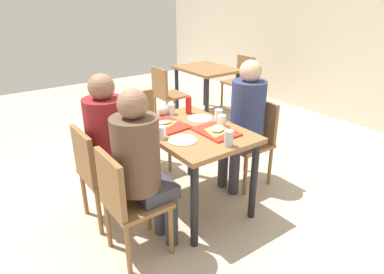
{
  "coord_description": "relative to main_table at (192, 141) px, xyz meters",
  "views": [
    {
      "loc": [
        2.1,
        -1.52,
        1.79
      ],
      "look_at": [
        0.0,
        0.0,
        0.67
      ],
      "focal_mm": 31.34,
      "sensor_mm": 36.0,
      "label": 1
    }
  ],
  "objects": [
    {
      "name": "ground_plane",
      "position": [
        0.0,
        0.0,
        -0.64
      ],
      "size": [
        10.0,
        10.0,
        0.02
      ],
      "primitive_type": "cube",
      "color": "#B7A893"
    },
    {
      "name": "main_table",
      "position": [
        0.0,
        0.0,
        0.0
      ],
      "size": [
        1.02,
        0.73,
        0.75
      ],
      "color": "olive",
      "rests_on": "ground_plane"
    },
    {
      "name": "chair_near_left",
      "position": [
        -0.26,
        -0.75,
        -0.14
      ],
      "size": [
        0.4,
        0.4,
        0.84
      ],
      "color": "olive",
      "rests_on": "ground_plane"
    },
    {
      "name": "chair_near_right",
      "position": [
        0.26,
        -0.75,
        -0.14
      ],
      "size": [
        0.4,
        0.4,
        0.84
      ],
      "color": "olive",
      "rests_on": "ground_plane"
    },
    {
      "name": "chair_far_side",
      "position": [
        0.0,
        0.75,
        -0.14
      ],
      "size": [
        0.4,
        0.4,
        0.84
      ],
      "color": "olive",
      "rests_on": "ground_plane"
    },
    {
      "name": "chair_left_end",
      "position": [
        -0.9,
        0.0,
        -0.14
      ],
      "size": [
        0.4,
        0.4,
        0.84
      ],
      "color": "olive",
      "rests_on": "ground_plane"
    },
    {
      "name": "person_in_red",
      "position": [
        -0.26,
        -0.61,
        0.1
      ],
      "size": [
        0.32,
        0.42,
        1.25
      ],
      "color": "#383842",
      "rests_on": "ground_plane"
    },
    {
      "name": "person_in_brown_jacket",
      "position": [
        0.26,
        -0.61,
        0.1
      ],
      "size": [
        0.32,
        0.42,
        1.25
      ],
      "color": "#383842",
      "rests_on": "ground_plane"
    },
    {
      "name": "person_far_side",
      "position": [
        -0.0,
        0.61,
        0.1
      ],
      "size": [
        0.32,
        0.42,
        1.25
      ],
      "color": "#383842",
      "rests_on": "ground_plane"
    },
    {
      "name": "tray_red_near",
      "position": [
        -0.18,
        -0.13,
        0.12
      ],
      "size": [
        0.38,
        0.29,
        0.02
      ],
      "primitive_type": "cube",
      "rotation": [
        0.0,
        0.0,
        0.08
      ],
      "color": "red",
      "rests_on": "main_table"
    },
    {
      "name": "tray_red_far",
      "position": [
        0.18,
        0.11,
        0.12
      ],
      "size": [
        0.36,
        0.26,
        0.02
      ],
      "primitive_type": "cube",
      "rotation": [
        0.0,
        0.0,
        0.01
      ],
      "color": "red",
      "rests_on": "main_table"
    },
    {
      "name": "paper_plate_center",
      "position": [
        -0.15,
        0.2,
        0.12
      ],
      "size": [
        0.22,
        0.22,
        0.01
      ],
      "primitive_type": "cylinder",
      "color": "white",
      "rests_on": "main_table"
    },
    {
      "name": "paper_plate_near_edge",
      "position": [
        0.15,
        -0.2,
        0.12
      ],
      "size": [
        0.22,
        0.22,
        0.01
      ],
      "primitive_type": "cylinder",
      "color": "white",
      "rests_on": "main_table"
    },
    {
      "name": "pizza_slice_a",
      "position": [
        -0.2,
        -0.15,
        0.14
      ],
      "size": [
        0.13,
        0.21,
        0.02
      ],
      "color": "#C68C47",
      "rests_on": "tray_red_near"
    },
    {
      "name": "pizza_slice_b",
      "position": [
        0.18,
        0.13,
        0.14
      ],
      "size": [
        0.27,
        0.27,
        0.02
      ],
      "color": "#C68C47",
      "rests_on": "tray_red_far"
    },
    {
      "name": "plastic_cup_a",
      "position": [
        -0.03,
        0.31,
        0.16
      ],
      "size": [
        0.07,
        0.07,
        0.1
      ],
      "primitive_type": "cylinder",
      "color": "white",
      "rests_on": "main_table"
    },
    {
      "name": "plastic_cup_b",
      "position": [
        0.03,
        -0.31,
        0.16
      ],
      "size": [
        0.07,
        0.07,
        0.1
      ],
      "primitive_type": "cylinder",
      "color": "white",
      "rests_on": "main_table"
    },
    {
      "name": "plastic_cup_c",
      "position": [
        -0.41,
        0.05,
        0.16
      ],
      "size": [
        0.07,
        0.07,
        0.1
      ],
      "primitive_type": "cylinder",
      "color": "white",
      "rests_on": "main_table"
    },
    {
      "name": "plastic_cup_d",
      "position": [
        0.1,
        0.24,
        0.16
      ],
      "size": [
        0.07,
        0.07,
        0.1
      ],
      "primitive_type": "cylinder",
      "color": "white",
      "rests_on": "main_table"
    },
    {
      "name": "soda_can",
      "position": [
        0.44,
        0.02,
        0.18
      ],
      "size": [
        0.07,
        0.07,
        0.12
      ],
      "primitive_type": "cylinder",
      "color": "#B7BCC6",
      "rests_on": "main_table"
    },
    {
      "name": "condiment_bottle",
      "position": [
        -0.33,
        0.2,
        0.19
      ],
      "size": [
        0.06,
        0.06,
        0.16
      ],
      "primitive_type": "cylinder",
      "color": "red",
      "rests_on": "main_table"
    },
    {
      "name": "foil_bundle",
      "position": [
        -0.44,
        -0.02,
        0.16
      ],
      "size": [
        0.1,
        0.1,
        0.1
      ],
      "primitive_type": "sphere",
      "color": "silver",
      "rests_on": "main_table"
    },
    {
      "name": "background_table",
      "position": [
        -1.89,
        1.63,
        -0.01
      ],
      "size": [
        0.9,
        0.7,
        0.75
      ],
      "color": "olive",
      "rests_on": "ground_plane"
    },
    {
      "name": "background_chair_near",
      "position": [
        -1.89,
        0.9,
        -0.14
      ],
      "size": [
        0.4,
        0.4,
        0.84
      ],
      "color": "olive",
      "rests_on": "ground_plane"
    },
    {
      "name": "background_chair_far",
      "position": [
        -1.89,
        2.37,
        -0.14
      ],
      "size": [
        0.4,
        0.4,
        0.84
      ],
      "color": "olive",
      "rests_on": "ground_plane"
    }
  ]
}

